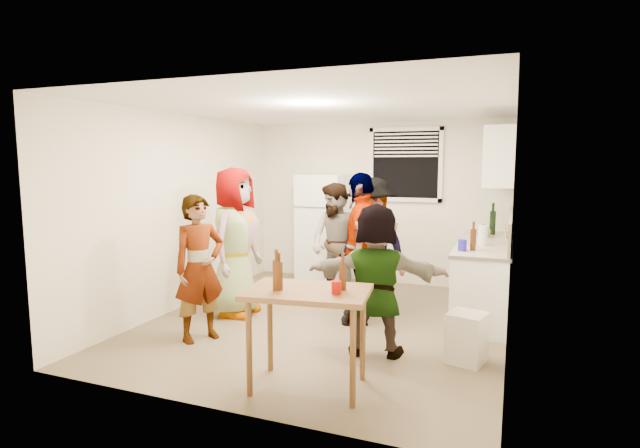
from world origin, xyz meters
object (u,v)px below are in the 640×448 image
at_px(trash_bin, 467,337).
at_px(guest_stripe, 202,339).
at_px(guest_black, 360,321).
at_px(beer_bottle_table, 277,290).
at_px(guest_back_left, 336,302).
at_px(serving_table, 308,387).
at_px(kettle, 483,237).
at_px(blue_cup, 462,251).
at_px(guest_back_right, 370,309).
at_px(red_cup, 336,294).
at_px(refrigerator, 324,229).
at_px(beer_bottle_counter, 473,250).
at_px(guest_orange, 375,354).
at_px(wine_bottle, 492,234).
at_px(guest_grey, 236,314).

bearing_deg(trash_bin, guest_stripe, -171.82).
xyz_separation_m(trash_bin, guest_black, (-1.29, 0.81, -0.25)).
distance_m(beer_bottle_table, guest_back_left, 2.80).
distance_m(serving_table, beer_bottle_table, 0.89).
bearing_deg(kettle, beer_bottle_table, -98.65).
distance_m(blue_cup, guest_back_left, 1.97).
xyz_separation_m(kettle, guest_back_right, (-1.31, -0.82, -0.90)).
distance_m(red_cup, guest_back_left, 2.85).
height_order(refrigerator, beer_bottle_counter, refrigerator).
xyz_separation_m(serving_table, guest_orange, (0.33, 0.93, 0.00)).
bearing_deg(guest_back_right, guest_black, -62.79).
distance_m(wine_bottle, red_cup, 3.69).
relative_size(guest_grey, guest_back_right, 1.07).
distance_m(beer_bottle_table, guest_grey, 2.35).
relative_size(guest_grey, guest_black, 1.03).
xyz_separation_m(beer_bottle_counter, red_cup, (-0.88, -2.15, -0.05)).
height_order(serving_table, guest_back_right, serving_table).
distance_m(serving_table, guest_grey, 2.26).
bearing_deg(guest_back_left, red_cup, -49.57).
relative_size(beer_bottle_counter, guest_stripe, 0.16).
relative_size(kettle, guest_back_right, 0.14).
height_order(serving_table, guest_stripe, serving_table).
bearing_deg(refrigerator, guest_stripe, -96.13).
height_order(kettle, guest_black, kettle).
distance_m(guest_grey, guest_stripe, 0.92).
bearing_deg(refrigerator, guest_grey, -102.24).
height_order(beer_bottle_counter, trash_bin, beer_bottle_counter).
height_order(refrigerator, trash_bin, refrigerator).
xyz_separation_m(beer_bottle_table, red_cup, (0.49, 0.07, 0.00)).
bearing_deg(guest_orange, guest_back_right, -82.00).
xyz_separation_m(refrigerator, serving_table, (1.21, -3.52, -0.85)).
bearing_deg(refrigerator, beer_bottle_counter, -31.23).
height_order(wine_bottle, guest_black, wine_bottle).
xyz_separation_m(trash_bin, guest_grey, (-2.82, 0.53, -0.25)).
xyz_separation_m(serving_table, red_cup, (0.27, -0.05, 0.85)).
distance_m(kettle, guest_grey, 3.37).
relative_size(wine_bottle, red_cup, 3.02).
distance_m(blue_cup, guest_black, 1.46).
bearing_deg(kettle, trash_bin, -75.28).
distance_m(guest_back_right, guest_orange, 1.50).
xyz_separation_m(guest_stripe, guest_orange, (1.85, 0.28, 0.00)).
relative_size(wine_bottle, guest_back_right, 0.19).
bearing_deg(guest_back_right, trash_bin, -20.50).
height_order(kettle, wine_bottle, wine_bottle).
bearing_deg(kettle, guest_back_left, -145.59).
bearing_deg(guest_stripe, kettle, -18.59).
bearing_deg(beer_bottle_counter, refrigerator, 148.77).
bearing_deg(guest_black, red_cup, -1.56).
bearing_deg(wine_bottle, serving_table, -110.31).
distance_m(guest_back_right, guest_black, 0.51).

